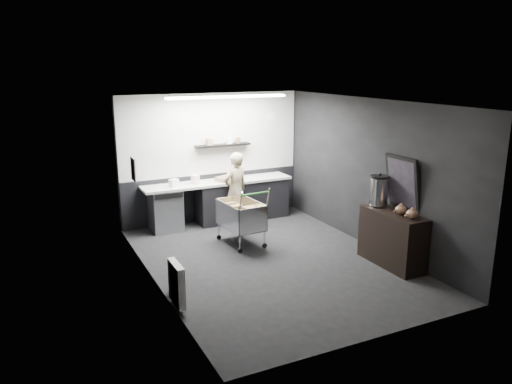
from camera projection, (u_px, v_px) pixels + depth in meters
name	position (u px, v px, depth m)	size (l,w,h in m)	color
floor	(271.00, 261.00, 8.54)	(5.50, 5.50, 0.00)	black
ceiling	(273.00, 102.00, 7.87)	(5.50, 5.50, 0.00)	silver
wall_back	(212.00, 157.00, 10.60)	(5.50, 5.50, 0.00)	black
wall_front	(381.00, 235.00, 5.81)	(5.50, 5.50, 0.00)	black
wall_left	(152.00, 199.00, 7.36)	(5.50, 5.50, 0.00)	black
wall_right	(369.00, 174.00, 9.05)	(5.50, 5.50, 0.00)	black
kitchen_wall_panel	(212.00, 134.00, 10.46)	(3.95, 0.02, 1.70)	silver
dado_panel	(213.00, 196.00, 10.80)	(3.95, 0.02, 1.00)	black
floating_shelf	(223.00, 145.00, 10.51)	(1.20, 0.22, 0.04)	black
wall_clock	(271.00, 117.00, 10.97)	(0.20, 0.20, 0.03)	white
poster	(133.00, 169.00, 8.45)	(0.02, 0.30, 0.40)	white
poster_red_band	(133.00, 165.00, 8.44)	(0.01, 0.22, 0.10)	#B61631
radiator	(177.00, 284.00, 6.85)	(0.10, 0.50, 0.60)	white
ceiling_strip	(227.00, 97.00, 9.49)	(2.40, 0.20, 0.04)	white
prep_counter	(224.00, 201.00, 10.59)	(3.20, 0.61, 0.90)	black
person	(235.00, 190.00, 10.15)	(0.57, 0.38, 1.57)	#C2B899
shopping_cart	(241.00, 217.00, 9.26)	(0.68, 1.04, 1.10)	silver
sideboard	(392.00, 231.00, 8.30)	(0.52, 1.23, 1.84)	black
fire_extinguisher	(173.00, 278.00, 7.35)	(0.14, 0.14, 0.45)	red
cardboard_box	(228.00, 179.00, 10.46)	(0.45, 0.34, 0.09)	#866347
pink_tub	(195.00, 179.00, 10.19)	(0.18, 0.18, 0.18)	white
white_container	(174.00, 183.00, 9.96)	(0.16, 0.13, 0.15)	white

